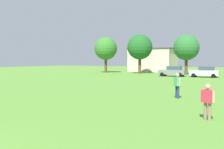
{
  "coord_description": "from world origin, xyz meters",
  "views": [
    {
      "loc": [
        8.17,
        -3.22,
        2.63
      ],
      "look_at": [
        2.02,
        8.74,
        1.94
      ],
      "focal_mm": 44.36,
      "sensor_mm": 36.0,
      "label": 1
    }
  ],
  "objects_px": {
    "adult_bystander": "(208,99)",
    "tree_center": "(140,47)",
    "tree_far_right": "(186,48)",
    "parked_car_white_1": "(205,72)",
    "bystander_near_trees": "(177,83)",
    "tree_far_left": "(106,49)",
    "parked_car_gray_0": "(173,71)"
  },
  "relations": [
    {
      "from": "tree_far_left",
      "to": "tree_far_right",
      "type": "height_order",
      "value": "tree_far_left"
    },
    {
      "from": "adult_bystander",
      "to": "bystander_near_trees",
      "type": "bearing_deg",
      "value": -30.35
    },
    {
      "from": "adult_bystander",
      "to": "bystander_near_trees",
      "type": "distance_m",
      "value": 7.1
    },
    {
      "from": "parked_car_gray_0",
      "to": "parked_car_white_1",
      "type": "xyz_separation_m",
      "value": [
        5.13,
        -0.37,
        0.0
      ]
    },
    {
      "from": "tree_far_left",
      "to": "parked_car_white_1",
      "type": "bearing_deg",
      "value": -20.38
    },
    {
      "from": "tree_center",
      "to": "tree_far_right",
      "type": "relative_size",
      "value": 1.06
    },
    {
      "from": "parked_car_white_1",
      "to": "tree_center",
      "type": "bearing_deg",
      "value": -27.35
    },
    {
      "from": "tree_far_left",
      "to": "tree_center",
      "type": "bearing_deg",
      "value": -7.61
    },
    {
      "from": "bystander_near_trees",
      "to": "tree_far_right",
      "type": "distance_m",
      "value": 33.81
    },
    {
      "from": "adult_bystander",
      "to": "bystander_near_trees",
      "type": "height_order",
      "value": "bystander_near_trees"
    },
    {
      "from": "adult_bystander",
      "to": "parked_car_white_1",
      "type": "distance_m",
      "value": 32.43
    },
    {
      "from": "tree_far_left",
      "to": "tree_center",
      "type": "distance_m",
      "value": 8.39
    },
    {
      "from": "parked_car_white_1",
      "to": "tree_far_right",
      "type": "xyz_separation_m",
      "value": [
        -4.48,
        7.37,
        4.12
      ]
    },
    {
      "from": "parked_car_white_1",
      "to": "tree_far_right",
      "type": "height_order",
      "value": "tree_far_right"
    },
    {
      "from": "adult_bystander",
      "to": "tree_far_right",
      "type": "relative_size",
      "value": 0.22
    },
    {
      "from": "bystander_near_trees",
      "to": "parked_car_white_1",
      "type": "bearing_deg",
      "value": -35.25
    },
    {
      "from": "tree_center",
      "to": "parked_car_gray_0",
      "type": "bearing_deg",
      "value": -38.22
    },
    {
      "from": "parked_car_white_1",
      "to": "tree_far_right",
      "type": "bearing_deg",
      "value": -58.71
    },
    {
      "from": "parked_car_white_1",
      "to": "tree_far_left",
      "type": "xyz_separation_m",
      "value": [
        -21.9,
        8.14,
        4.32
      ]
    },
    {
      "from": "adult_bystander",
      "to": "tree_far_right",
      "type": "distance_m",
      "value": 40.73
    },
    {
      "from": "bystander_near_trees",
      "to": "parked_car_white_1",
      "type": "xyz_separation_m",
      "value": [
        -2.05,
        25.58,
        -0.19
      ]
    },
    {
      "from": "parked_car_gray_0",
      "to": "parked_car_white_1",
      "type": "relative_size",
      "value": 1.0
    },
    {
      "from": "parked_car_white_1",
      "to": "tree_center",
      "type": "height_order",
      "value": "tree_center"
    },
    {
      "from": "adult_bystander",
      "to": "tree_center",
      "type": "height_order",
      "value": "tree_center"
    },
    {
      "from": "adult_bystander",
      "to": "tree_far_right",
      "type": "xyz_separation_m",
      "value": [
        -9.46,
        39.41,
        4.02
      ]
    },
    {
      "from": "parked_car_gray_0",
      "to": "tree_center",
      "type": "distance_m",
      "value": 11.62
    },
    {
      "from": "adult_bystander",
      "to": "tree_center",
      "type": "bearing_deg",
      "value": -29.3
    },
    {
      "from": "tree_center",
      "to": "tree_far_right",
      "type": "bearing_deg",
      "value": 2.15
    },
    {
      "from": "bystander_near_trees",
      "to": "tree_center",
      "type": "distance_m",
      "value": 36.4
    },
    {
      "from": "adult_bystander",
      "to": "bystander_near_trees",
      "type": "xyz_separation_m",
      "value": [
        -2.93,
        6.47,
        0.09
      ]
    },
    {
      "from": "tree_far_left",
      "to": "tree_far_right",
      "type": "bearing_deg",
      "value": -2.53
    },
    {
      "from": "adult_bystander",
      "to": "parked_car_gray_0",
      "type": "relative_size",
      "value": 0.37
    }
  ]
}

